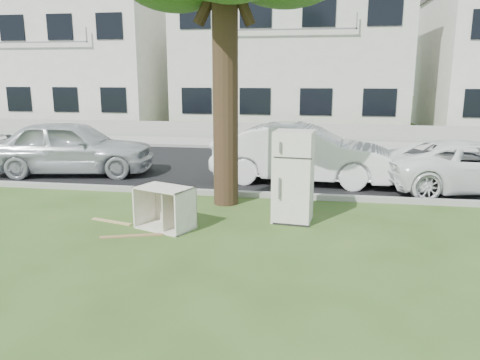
% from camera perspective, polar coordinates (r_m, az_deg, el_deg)
% --- Properties ---
extents(ground, '(120.00, 120.00, 0.00)m').
position_cam_1_polar(ground, '(8.56, -1.44, -6.12)').
color(ground, '#304D1B').
extents(road, '(120.00, 7.00, 0.01)m').
position_cam_1_polar(road, '(14.31, 3.17, 1.54)').
color(road, black).
rests_on(road, ground).
extents(kerb_near, '(120.00, 0.18, 0.12)m').
position_cam_1_polar(kerb_near, '(10.88, 1.03, -2.03)').
color(kerb_near, gray).
rests_on(kerb_near, ground).
extents(kerb_far, '(120.00, 0.18, 0.12)m').
position_cam_1_polar(kerb_far, '(17.79, 4.47, 3.69)').
color(kerb_far, gray).
rests_on(kerb_far, ground).
extents(sidewalk, '(120.00, 2.80, 0.01)m').
position_cam_1_polar(sidewalk, '(19.22, 4.87, 4.37)').
color(sidewalk, gray).
rests_on(sidewalk, ground).
extents(low_wall, '(120.00, 0.15, 0.70)m').
position_cam_1_polar(low_wall, '(20.76, 5.26, 5.93)').
color(low_wall, gray).
rests_on(low_wall, ground).
extents(townhouse_left, '(10.20, 8.16, 7.04)m').
position_cam_1_polar(townhouse_left, '(28.86, -18.96, 13.50)').
color(townhouse_left, white).
rests_on(townhouse_left, ground).
extents(townhouse_center, '(11.22, 8.16, 7.44)m').
position_cam_1_polar(townhouse_center, '(25.52, 6.31, 14.74)').
color(townhouse_center, silver).
rests_on(townhouse_center, ground).
extents(fridge, '(0.78, 0.74, 1.75)m').
position_cam_1_polar(fridge, '(8.95, 6.50, 0.41)').
color(fridge, silver).
rests_on(fridge, ground).
extents(cabinet, '(1.16, 0.94, 0.78)m').
position_cam_1_polar(cabinet, '(8.67, -9.14, -3.35)').
color(cabinet, silver).
rests_on(cabinet, ground).
extents(plank_a, '(1.06, 0.45, 0.02)m').
position_cam_1_polar(plank_a, '(8.45, -13.04, -6.64)').
color(plank_a, '#976F49').
rests_on(plank_a, ground).
extents(plank_b, '(0.91, 0.34, 0.02)m').
position_cam_1_polar(plank_b, '(9.34, -15.38, -4.91)').
color(plank_b, tan).
rests_on(plank_b, ground).
extents(plank_c, '(0.50, 0.72, 0.02)m').
position_cam_1_polar(plank_c, '(10.09, -10.34, -3.35)').
color(plank_c, '#9C8356').
rests_on(plank_c, ground).
extents(car_center, '(4.73, 1.93, 1.52)m').
position_cam_1_polar(car_center, '(12.31, 7.62, 3.21)').
color(car_center, white).
rests_on(car_center, ground).
extents(car_right, '(4.70, 2.89, 1.21)m').
position_cam_1_polar(car_right, '(12.62, 26.54, 1.50)').
color(car_right, white).
rests_on(car_right, ground).
extents(car_left, '(4.78, 2.57, 1.54)m').
position_cam_1_polar(car_left, '(14.07, -19.83, 3.79)').
color(car_left, '#B6BABE').
rests_on(car_left, ground).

